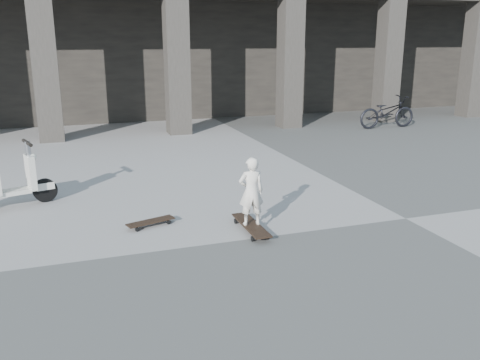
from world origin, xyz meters
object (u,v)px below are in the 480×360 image
object	(u,v)px
skateboard_spare	(151,222)
child	(251,191)
longboard	(251,226)
bicycle	(387,112)

from	to	relation	value
skateboard_spare	child	distance (m)	1.62
skateboard_spare	child	xyz separation A→B (m)	(1.36, -0.68, 0.54)
longboard	skateboard_spare	size ratio (longest dim) A/B	1.41
longboard	bicycle	size ratio (longest dim) A/B	0.56
longboard	skateboard_spare	world-z (taller)	longboard
child	bicycle	xyz separation A→B (m)	(7.12, 7.02, -0.11)
longboard	child	distance (m)	0.53
skateboard_spare	bicycle	distance (m)	10.60
longboard	child	bearing A→B (deg)	75.92
skateboard_spare	child	bearing A→B (deg)	-43.26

